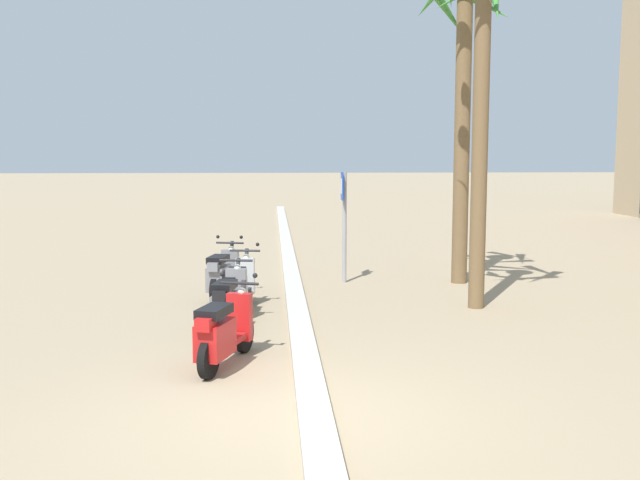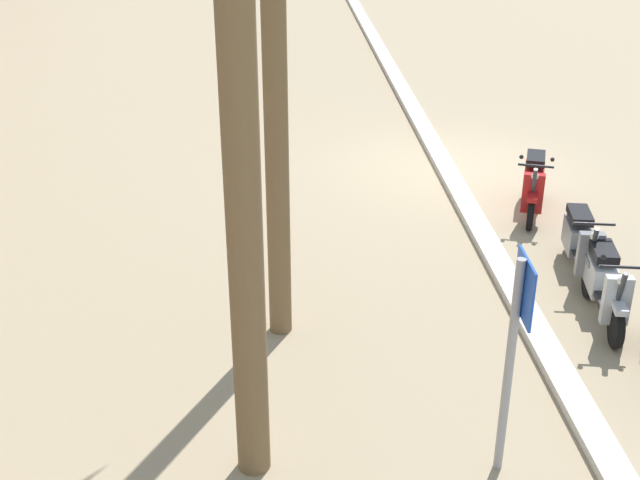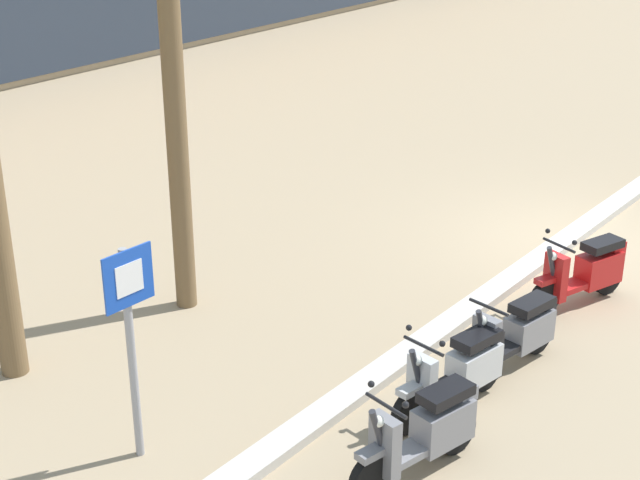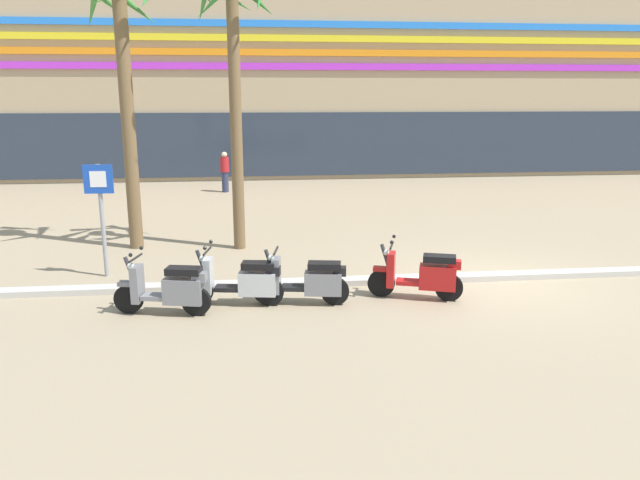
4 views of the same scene
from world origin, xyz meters
name	(u,v)px [view 1 (image 1 of 4)]	position (x,y,z in m)	size (l,w,h in m)	color
ground_plane	(298,417)	(0.00, 0.00, 0.00)	(200.00, 200.00, 0.00)	#9E896B
curb_strip	(314,411)	(0.00, 0.18, 0.06)	(60.00, 0.36, 0.12)	#BCB7AD
scooter_grey_mid_centre	(222,275)	(-6.55, -1.22, 0.47)	(1.74, 0.68, 1.17)	black
scooter_silver_tail_end	(238,287)	(-5.29, -0.86, 0.45)	(1.82, 0.64, 1.17)	black
scooter_grey_mid_rear	(229,301)	(-4.08, -0.96, 0.44)	(1.78, 0.63, 1.04)	black
scooter_red_lead_nearest	(223,333)	(-1.89, -0.91, 0.47)	(1.74, 0.80, 1.17)	black
crossing_sign	(344,214)	(-8.20, 1.29, 1.50)	(0.60, 0.13, 2.40)	#939399
palm_tree_far_corner	(464,52)	(-8.00, 3.80, 4.91)	(2.13, 2.18, 6.69)	brown
palm_tree_near_sign	(482,13)	(-5.42, 3.43, 5.23)	(2.20, 2.24, 6.73)	brown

